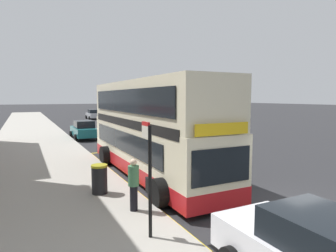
{
  "coord_description": "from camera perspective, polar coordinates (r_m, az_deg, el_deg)",
  "views": [
    {
      "loc": [
        -7.72,
        -6.35,
        3.66
      ],
      "look_at": [
        -1.18,
        6.67,
        2.21
      ],
      "focal_mm": 30.92,
      "sensor_mm": 36.0,
      "label": 1
    }
  ],
  "objects": [
    {
      "name": "litter_bin",
      "position": [
        11.05,
        -13.36,
        -10.12
      ],
      "size": [
        0.59,
        0.59,
        1.07
      ],
      "color": "black",
      "rests_on": "pavement_near"
    },
    {
      "name": "pedestrian_waiting_near_sign",
      "position": [
        9.17,
        -6.8,
        -11.04
      ],
      "size": [
        0.34,
        0.34,
        1.63
      ],
      "color": "black",
      "rests_on": "pavement_near"
    },
    {
      "name": "ground_plane",
      "position": [
        39.29,
        -15.23,
        0.13
      ],
      "size": [
        260.0,
        260.0,
        0.0
      ],
      "primitive_type": "plane",
      "color": "#28282B"
    },
    {
      "name": "pavement_near",
      "position": [
        38.52,
        -25.48,
        -0.23
      ],
      "size": [
        6.0,
        76.0,
        0.14
      ],
      "primitive_type": "cube",
      "color": "#A39E93",
      "rests_on": "ground"
    },
    {
      "name": "bus_bay_markings",
      "position": [
        13.62,
        -2.97,
        -9.88
      ],
      "size": [
        3.08,
        13.96,
        0.01
      ],
      "color": "yellow",
      "rests_on": "ground"
    },
    {
      "name": "parked_car_teal_behind",
      "position": [
        26.57,
        -16.22,
        -0.73
      ],
      "size": [
        2.09,
        4.2,
        1.62
      ],
      "rotation": [
        0.0,
        0.0,
        3.16
      ],
      "color": "#196066",
      "rests_on": "ground"
    },
    {
      "name": "parked_car_silver_distant",
      "position": [
        50.29,
        -14.5,
        2.23
      ],
      "size": [
        2.09,
        4.2,
        1.62
      ],
      "rotation": [
        0.0,
        0.0,
        0.04
      ],
      "color": "#B2B5BA",
      "rests_on": "ground"
    },
    {
      "name": "double_decker_bus",
      "position": [
        13.57,
        -3.65,
        -1.08
      ],
      "size": [
        3.15,
        11.06,
        4.4
      ],
      "color": "beige",
      "rests_on": "ground"
    },
    {
      "name": "bus_stop_sign",
      "position": [
        7.31,
        -3.8,
        -8.86
      ],
      "size": [
        0.09,
        0.51,
        2.9
      ],
      "color": "black",
      "rests_on": "pavement_near"
    }
  ]
}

